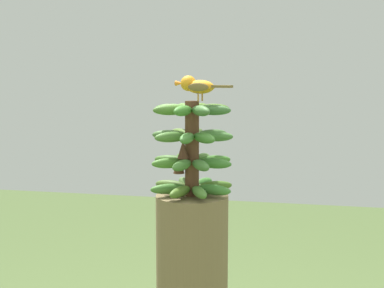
{
  "coord_description": "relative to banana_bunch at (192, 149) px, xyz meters",
  "views": [
    {
      "loc": [
        -1.71,
        -0.36,
        1.34
      ],
      "look_at": [
        0.0,
        0.0,
        1.12
      ],
      "focal_mm": 51.62,
      "sensor_mm": 36.0,
      "label": 1
    }
  ],
  "objects": [
    {
      "name": "banana_bunch",
      "position": [
        0.0,
        0.0,
        0.0
      ],
      "size": [
        0.27,
        0.27,
        0.3
      ],
      "color": "brown",
      "rests_on": "banana_tree"
    },
    {
      "name": "perched_bird",
      "position": [
        -0.0,
        -0.02,
        0.2
      ],
      "size": [
        0.08,
        0.19,
        0.08
      ],
      "color": "#C68933",
      "rests_on": "banana_bunch"
    }
  ]
}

